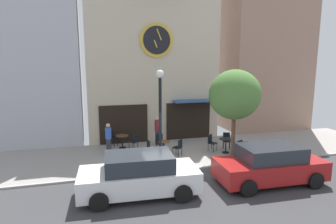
{
  "coord_description": "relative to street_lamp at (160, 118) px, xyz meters",
  "views": [
    {
      "loc": [
        -3.43,
        -11.59,
        4.82
      ],
      "look_at": [
        0.43,
        2.6,
        2.23
      ],
      "focal_mm": 30.62,
      "sensor_mm": 36.0,
      "label": 1
    }
  ],
  "objects": [
    {
      "name": "cafe_chair_corner",
      "position": [
        3.22,
        1.43,
        -1.74
      ],
      "size": [
        0.56,
        0.56,
        0.9
      ],
      "color": "black",
      "rests_on": "ground_plane"
    },
    {
      "name": "cafe_chair_under_awning",
      "position": [
        0.52,
        2.32,
        -1.74
      ],
      "size": [
        0.44,
        0.44,
        0.9
      ],
      "color": "black",
      "rests_on": "ground_plane"
    },
    {
      "name": "cafe_chair_curbside",
      "position": [
        -1.94,
        3.83,
        -1.74
      ],
      "size": [
        0.56,
        0.56,
        0.9
      ],
      "color": "black",
      "rests_on": "ground_plane"
    },
    {
      "name": "street_lamp",
      "position": [
        0.0,
        0.0,
        0.0
      ],
      "size": [
        0.36,
        0.36,
        4.47
      ],
      "color": "black",
      "rests_on": "ground_plane"
    },
    {
      "name": "cafe_chair_near_tree",
      "position": [
        4.11,
        0.11,
        -1.74
      ],
      "size": [
        0.54,
        0.54,
        0.9
      ],
      "color": "black",
      "rests_on": "ground_plane"
    },
    {
      "name": "cafe_chair_outer",
      "position": [
        -0.23,
        1.25,
        -1.74
      ],
      "size": [
        0.47,
        0.47,
        0.9
      ],
      "color": "black",
      "rests_on": "ground_plane"
    },
    {
      "name": "ground_plane",
      "position": [
        0.39,
        -1.74,
        -2.29
      ],
      "size": [
        26.61,
        12.05,
        0.13
      ],
      "color": "gray"
    },
    {
      "name": "cafe_table_center_right",
      "position": [
        0.55,
        1.48,
        -1.79
      ],
      "size": [
        0.62,
        0.62,
        0.72
      ],
      "color": "black",
      "rests_on": "ground_plane"
    },
    {
      "name": "pedestrian_maroon",
      "position": [
        0.64,
        3.38,
        -1.41
      ],
      "size": [
        0.42,
        0.42,
        1.67
      ],
      "color": "#2D2D38",
      "rests_on": "ground_plane"
    },
    {
      "name": "neighbor_building_right",
      "position": [
        9.3,
        5.87,
        3.49
      ],
      "size": [
        6.02,
        3.19,
        11.51
      ],
      "color": "#9E7A66",
      "rests_on": "ground_plane"
    },
    {
      "name": "cafe_chair_near_lamp",
      "position": [
        4.21,
        1.61,
        -1.74
      ],
      "size": [
        0.52,
        0.52,
        0.9
      ],
      "color": "black",
      "rests_on": "ground_plane"
    },
    {
      "name": "cafe_table_leftmost",
      "position": [
        3.83,
        0.91,
        -1.72
      ],
      "size": [
        0.72,
        0.72,
        0.77
      ],
      "color": "black",
      "rests_on": "ground_plane"
    },
    {
      "name": "street_tree",
      "position": [
        3.62,
        -0.24,
        0.99
      ],
      "size": [
        2.53,
        2.27,
        4.47
      ],
      "color": "brown",
      "rests_on": "ground_plane"
    },
    {
      "name": "neighbor_building_left",
      "position": [
        -6.59,
        6.27,
        3.62
      ],
      "size": [
        6.06,
        4.01,
        11.78
      ],
      "color": "#B2B2BC",
      "rests_on": "ground_plane"
    },
    {
      "name": "cafe_table_center_left",
      "position": [
        -1.43,
        3.2,
        -1.74
      ],
      "size": [
        0.71,
        0.71,
        0.74
      ],
      "color": "black",
      "rests_on": "ground_plane"
    },
    {
      "name": "cafe_chair_left_end",
      "position": [
        1.22,
        1.03,
        -1.74
      ],
      "size": [
        0.56,
        0.56,
        0.9
      ],
      "color": "black",
      "rests_on": "ground_plane"
    },
    {
      "name": "pedestrian_blue",
      "position": [
        -2.24,
        2.27,
        -1.41
      ],
      "size": [
        0.43,
        0.43,
        1.67
      ],
      "color": "#2D2D38",
      "rests_on": "ground_plane"
    },
    {
      "name": "cafe_chair_by_entrance",
      "position": [
        -0.81,
        2.7,
        -1.74
      ],
      "size": [
        0.57,
        0.57,
        0.9
      ],
      "color": "black",
      "rests_on": "ground_plane"
    },
    {
      "name": "clock_building",
      "position": [
        0.83,
        5.31,
        3.79
      ],
      "size": [
        8.13,
        3.33,
        11.72
      ],
      "color": "beige",
      "rests_on": "ground_plane"
    },
    {
      "name": "parked_car_red",
      "position": [
        3.76,
        -3.07,
        -1.51
      ],
      "size": [
        4.35,
        2.12,
        1.55
      ],
      "color": "maroon",
      "rests_on": "ground_plane"
    },
    {
      "name": "parked_car_white",
      "position": [
        -1.47,
        -2.75,
        -1.51
      ],
      "size": [
        4.39,
        2.21,
        1.55
      ],
      "color": "white",
      "rests_on": "ground_plane"
    }
  ]
}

